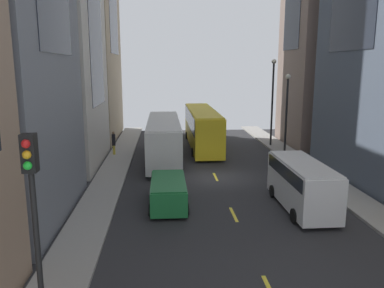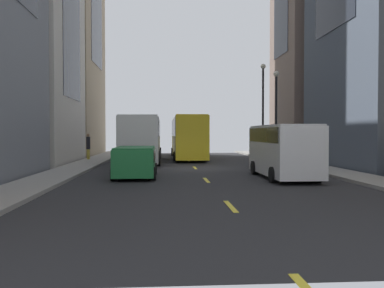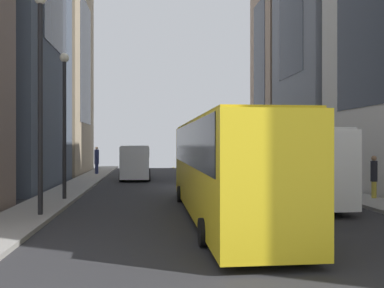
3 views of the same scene
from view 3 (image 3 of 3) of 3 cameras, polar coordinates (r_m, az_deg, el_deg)
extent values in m
plane|color=#28282B|center=(25.89, 0.23, -6.03)|extent=(40.77, 40.77, 0.00)
cube|color=gray|center=(27.65, 15.56, -5.48)|extent=(2.12, 44.00, 0.15)
cube|color=gray|center=(26.12, -16.04, -5.81)|extent=(2.12, 44.00, 0.15)
cube|color=yellow|center=(46.75, -2.58, -3.29)|extent=(0.16, 2.00, 0.01)
cube|color=yellow|center=(39.78, -1.98, -3.88)|extent=(0.16, 2.00, 0.01)
cube|color=yellow|center=(32.82, -1.11, -4.72)|extent=(0.16, 2.00, 0.01)
cube|color=yellow|center=(25.89, 0.23, -6.01)|extent=(0.16, 2.00, 0.01)
cube|color=yellow|center=(19.00, 2.55, -8.24)|extent=(0.16, 2.00, 0.01)
cube|color=yellow|center=(12.23, 7.57, -12.91)|extent=(0.16, 2.00, 0.01)
cube|color=#937760|center=(45.17, 14.74, 10.93)|extent=(8.67, 7.64, 22.52)
cube|color=#1E232D|center=(45.17, 14.74, 10.93)|extent=(8.76, 4.20, 12.39)
cube|color=tan|center=(40.32, -19.28, 10.73)|extent=(6.60, 11.02, 20.42)
cube|color=#1E232D|center=(40.32, -19.28, 10.73)|extent=(6.67, 6.06, 11.23)
cube|color=silver|center=(21.16, 11.58, -2.58)|extent=(2.55, 12.12, 3.00)
cube|color=black|center=(21.14, 11.58, -0.27)|extent=(2.60, 11.15, 1.20)
cube|color=beige|center=(21.15, 11.58, 1.60)|extent=(2.45, 11.64, 0.08)
cylinder|color=black|center=(18.19, 18.75, -7.05)|extent=(0.46, 1.00, 1.00)
cylinder|color=black|center=(17.35, 11.64, -7.39)|extent=(0.46, 1.00, 1.00)
cylinder|color=black|center=(25.18, 11.54, -5.06)|extent=(0.46, 1.00, 1.00)
cylinder|color=black|center=(24.57, 6.29, -5.18)|extent=(0.46, 1.00, 1.00)
cube|color=yellow|center=(15.30, 4.08, -3.28)|extent=(2.45, 13.46, 3.30)
cube|color=black|center=(15.28, 4.08, -0.07)|extent=(2.50, 12.38, 1.48)
cube|color=gold|center=(15.30, 4.08, 3.05)|extent=(2.35, 12.92, 0.08)
cylinder|color=black|center=(11.76, 13.28, -11.58)|extent=(0.44, 0.76, 0.76)
cylinder|color=black|center=(11.23, 2.12, -12.14)|extent=(0.44, 0.76, 0.76)
cylinder|color=black|center=(19.73, 5.19, -6.83)|extent=(0.44, 0.76, 0.76)
cylinder|color=black|center=(19.42, -1.40, -6.94)|extent=(0.44, 0.76, 0.76)
cube|color=white|center=(32.00, -7.83, -2.44)|extent=(2.05, 6.15, 2.30)
cube|color=black|center=(31.97, -7.83, -1.09)|extent=(2.09, 5.66, 0.69)
cube|color=silver|center=(31.97, -7.83, -0.31)|extent=(1.97, 5.91, 0.08)
cylinder|color=black|center=(30.14, -6.15, -4.48)|extent=(0.37, 0.72, 0.72)
cylinder|color=black|center=(30.20, -9.74, -4.47)|extent=(0.37, 0.72, 0.72)
cylinder|color=black|center=(33.94, -6.13, -3.96)|extent=(0.37, 0.72, 0.72)
cylinder|color=black|center=(34.00, -9.32, -3.96)|extent=(0.37, 0.72, 0.72)
cube|color=#1E7238|center=(31.75, 5.22, -3.44)|extent=(1.88, 4.41, 1.26)
cube|color=black|center=(31.73, 5.22, -2.87)|extent=(1.92, 4.05, 0.53)
cube|color=#1A612F|center=(31.72, 5.22, -2.23)|extent=(1.81, 4.23, 0.08)
cylinder|color=black|center=(30.64, 7.31, -4.49)|extent=(0.34, 0.62, 0.62)
cylinder|color=black|center=(30.29, 4.11, -4.55)|extent=(0.34, 0.62, 0.62)
cylinder|color=black|center=(33.30, 6.23, -4.13)|extent=(0.34, 0.62, 0.62)
cylinder|color=black|center=(32.97, 3.28, -4.17)|extent=(0.34, 0.62, 0.62)
cylinder|color=navy|center=(36.16, -13.11, -3.38)|extent=(0.30, 0.30, 0.84)
cylinder|color=navy|center=(36.11, -13.11, -1.74)|extent=(0.39, 0.39, 1.23)
sphere|color=beige|center=(36.10, -13.11, -0.56)|extent=(0.26, 0.26, 0.26)
cylinder|color=gold|center=(21.52, 23.95, -5.82)|extent=(0.23, 0.23, 0.79)
cylinder|color=black|center=(21.45, 23.95, -3.47)|extent=(0.31, 0.31, 0.98)
sphere|color=#8C6647|center=(21.42, 23.96, -1.83)|extent=(0.25, 0.25, 0.25)
cylinder|color=black|center=(43.46, 6.55, -0.03)|extent=(0.14, 0.14, 5.03)
cube|color=black|center=(43.56, 6.55, 3.87)|extent=(0.32, 0.32, 0.90)
sphere|color=red|center=(43.74, 6.50, 4.18)|extent=(0.20, 0.20, 0.20)
sphere|color=orange|center=(43.73, 6.50, 3.86)|extent=(0.20, 0.20, 0.20)
sphere|color=green|center=(43.71, 6.50, 3.53)|extent=(0.20, 0.20, 0.20)
cylinder|color=black|center=(20.25, -17.31, 1.86)|extent=(0.18, 0.18, 6.47)
sphere|color=silver|center=(20.64, -17.31, 11.37)|extent=(0.44, 0.44, 0.44)
cylinder|color=black|center=(16.08, -20.33, 4.60)|extent=(0.18, 0.18, 7.75)
camera|label=1|loc=(51.81, 1.09, 5.41)|focal=35.71mm
camera|label=2|loc=(52.08, -0.74, -0.55)|focal=39.11mm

